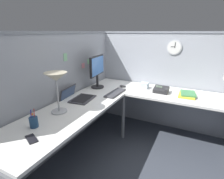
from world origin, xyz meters
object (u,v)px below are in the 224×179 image
book_stack (187,94)px  keyboard (115,93)px  monitor (97,69)px  laptop (76,97)px  desk_lamp_dome (56,80)px  pen_cup (34,122)px  cell_phone (31,139)px  wall_clock (174,47)px  computer_mouse (123,86)px  tissue_box (144,85)px  office_phone (161,90)px

book_stack → keyboard: bearing=111.3°
monitor → laptop: monitor is taller
desk_lamp_dome → book_stack: 1.74m
monitor → book_stack: 1.35m
pen_cup → cell_phone: size_ratio=1.25×
wall_clock → desk_lamp_dome: bearing=148.8°
computer_mouse → desk_lamp_dome: 1.23m
keyboard → pen_cup: size_ratio=2.39×
tissue_box → wall_clock: 0.73m
tissue_box → computer_mouse: bearing=107.1°
monitor → tissue_box: size_ratio=4.17×
pen_cup → wall_clock: 2.18m
pen_cup → book_stack: (1.53, -1.20, -0.03)m
monitor → pen_cup: (-1.31, -0.10, -0.24)m
monitor → laptop: 0.61m
wall_clock → book_stack: bearing=-141.7°
monitor → wall_clock: size_ratio=2.27×
computer_mouse → desk_lamp_dome: (-1.15, 0.27, 0.35)m
monitor → computer_mouse: monitor is taller
monitor → book_stack: (0.23, -1.31, -0.27)m
laptop → office_phone: size_ratio=2.00×
monitor → tissue_box: 0.78m
computer_mouse → tissue_box: (0.10, -0.33, 0.03)m
monitor → keyboard: monitor is taller
cell_phone → book_stack: bearing=-7.8°
book_stack → wall_clock: 0.75m
desk_lamp_dome → cell_phone: size_ratio=3.09×
wall_clock → office_phone: bearing=170.2°
pen_cup → office_phone: size_ratio=0.86×
monitor → pen_cup: bearing=-175.5°
office_phone → wall_clock: wall_clock is taller
office_phone → book_stack: size_ratio=0.70×
book_stack → wall_clock: wall_clock is taller
laptop → keyboard: laptop is taller
monitor → desk_lamp_dome: bearing=-174.9°
monitor → keyboard: bearing=-109.9°
monitor → cell_phone: (-1.46, -0.25, -0.29)m
desk_lamp_dome → cell_phone: bearing=-162.3°
desk_lamp_dome → wall_clock: 1.82m
computer_mouse → tissue_box: size_ratio=0.87×
cell_phone → book_stack: book_stack is taller
monitor → book_stack: monitor is taller
monitor → cell_phone: size_ratio=3.47×
keyboard → cell_phone: size_ratio=2.99×
monitor → book_stack: bearing=-80.2°
laptop → cell_phone: size_ratio=2.89×
keyboard → pen_cup: bearing=168.2°
monitor → office_phone: size_ratio=2.40×
monitor → office_phone: 1.01m
keyboard → desk_lamp_dome: (-0.82, 0.29, 0.35)m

